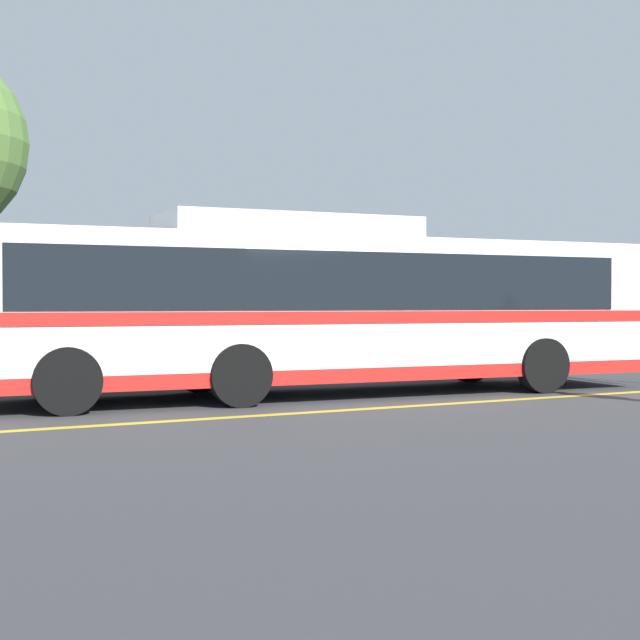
% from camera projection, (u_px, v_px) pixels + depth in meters
% --- Properties ---
extents(ground_plane, '(220.00, 220.00, 0.00)m').
position_uv_depth(ground_plane, '(289.00, 397.00, 15.47)').
color(ground_plane, '#38383A').
extents(lane_strip_0, '(32.55, 0.20, 0.01)m').
position_uv_depth(lane_strip_0, '(384.00, 408.00, 13.88)').
color(lane_strip_0, gold).
rests_on(lane_strip_0, ground_plane).
extents(curb_strip, '(40.55, 0.36, 0.15)m').
position_uv_depth(curb_strip, '(221.00, 372.00, 20.19)').
color(curb_strip, '#99999E').
rests_on(curb_strip, ground_plane).
extents(transit_bus, '(13.00, 3.52, 3.14)m').
position_uv_depth(transit_bus, '(319.00, 306.00, 15.80)').
color(transit_bus, silver).
rests_on(transit_bus, ground_plane).
extents(parked_car_2, '(4.92, 2.11, 1.37)m').
position_uv_depth(parked_car_2, '(169.00, 349.00, 18.33)').
color(parked_car_2, black).
rests_on(parked_car_2, ground_plane).
extents(parked_car_3, '(4.81, 2.01, 1.51)m').
position_uv_depth(parked_car_3, '(444.00, 339.00, 21.45)').
color(parked_car_3, silver).
rests_on(parked_car_3, ground_plane).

